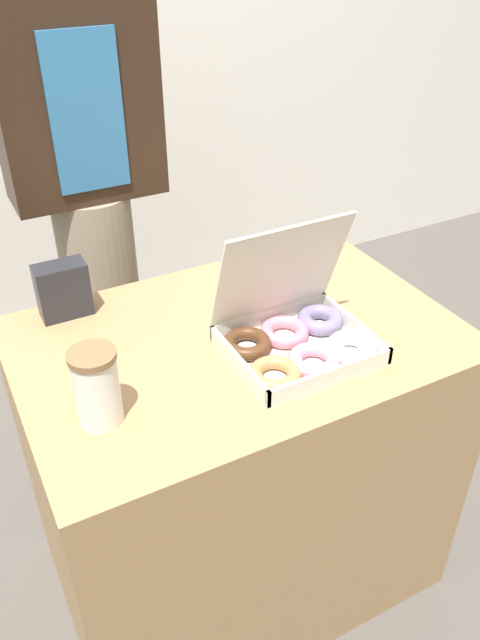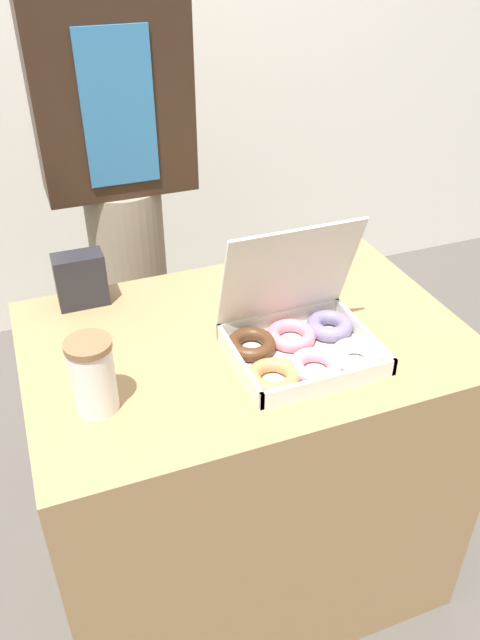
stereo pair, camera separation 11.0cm
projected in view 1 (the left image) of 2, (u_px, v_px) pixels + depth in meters
The scene contains 6 objects.
ground_plane at pixel (239, 561), 1.71m from camera, with size 14.00×14.00×0.00m, color #4C4742.
table at pixel (239, 464), 1.50m from camera, with size 0.90×0.61×0.76m.
donut_box at pixel (297, 336), 1.22m from camera, with size 0.30×0.24×0.26m.
coffee_cup at pixel (97, 387), 1.04m from camera, with size 0.08×0.08×0.14m.
napkin_holder at pixel (63, 290), 1.32m from camera, with size 0.11×0.06×0.12m.
person_customer at pixel (84, 162), 1.57m from camera, with size 0.38×0.23×1.69m.
Camera 1 is at (-0.49, -0.93, 1.51)m, focal length 35.00 mm.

